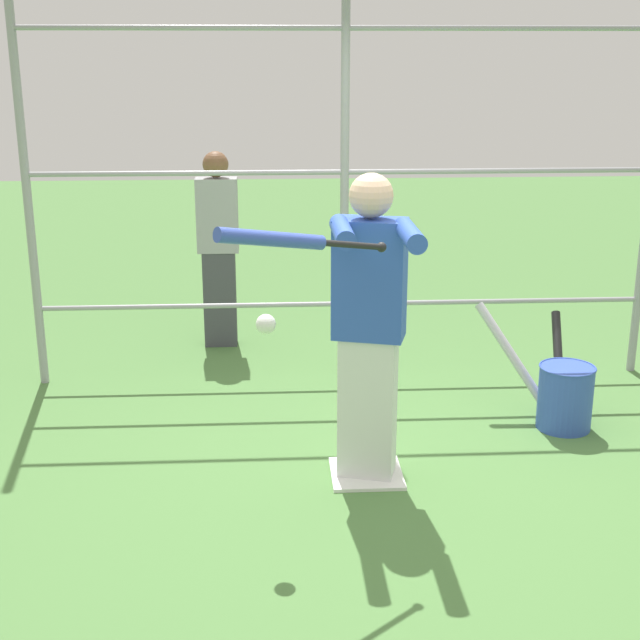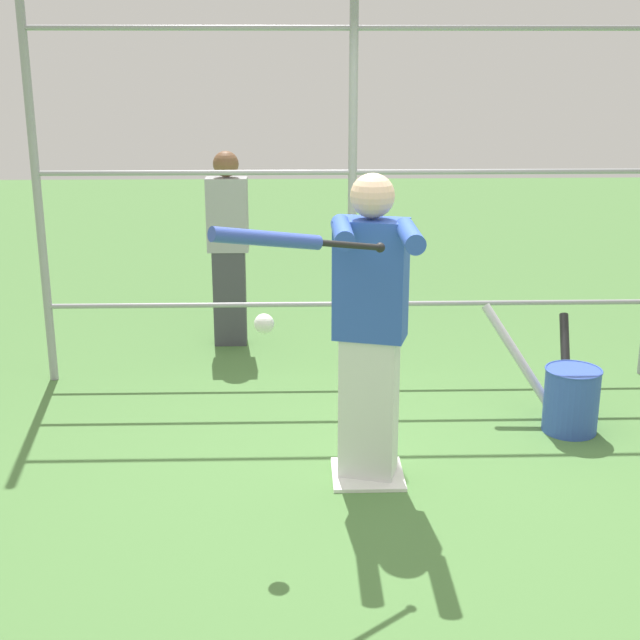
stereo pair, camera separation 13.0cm
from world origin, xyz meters
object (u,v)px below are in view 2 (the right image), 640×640
(softball_in_flight, at_px, (264,324))
(bystander_behind_fence, at_px, (228,246))
(batter, at_px, (371,321))
(baseball_bat_swinging, at_px, (282,240))
(bat_bucket, at_px, (568,396))

(softball_in_flight, distance_m, bystander_behind_fence, 2.92)
(batter, bearing_deg, baseball_bat_swinging, 59.08)
(batter, height_order, bat_bucket, batter)
(bat_bucket, bearing_deg, batter, 25.87)
(bat_bucket, distance_m, bystander_behind_fence, 2.91)
(bystander_behind_fence, bearing_deg, bat_bucket, 141.52)
(batter, distance_m, baseball_bat_swinging, 1.07)
(bat_bucket, relative_size, bystander_behind_fence, 0.48)
(baseball_bat_swinging, bearing_deg, bystander_behind_fence, -81.45)
(bat_bucket, bearing_deg, baseball_bat_swinging, 38.31)
(baseball_bat_swinging, relative_size, bystander_behind_fence, 0.50)
(batter, distance_m, softball_in_flight, 0.74)
(bat_bucket, xyz_separation_m, bystander_behind_fence, (2.23, -1.77, 0.59))
(baseball_bat_swinging, xyz_separation_m, softball_in_flight, (0.10, -0.28, -0.46))
(bat_bucket, height_order, bystander_behind_fence, bystander_behind_fence)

